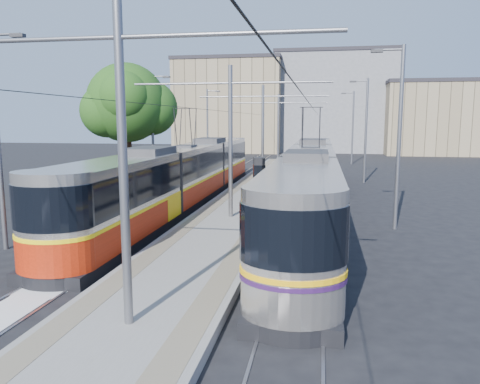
# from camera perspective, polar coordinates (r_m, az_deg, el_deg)

# --- Properties ---
(ground) EXTENTS (160.00, 160.00, 0.00)m
(ground) POSITION_cam_1_polar(r_m,az_deg,el_deg) (14.82, -7.15, -10.30)
(ground) COLOR black
(ground) RESTS_ON ground
(platform) EXTENTS (4.00, 50.00, 0.30)m
(platform) POSITION_cam_1_polar(r_m,az_deg,el_deg) (31.02, 2.04, 0.06)
(platform) COLOR gray
(platform) RESTS_ON ground
(tactile_strip_left) EXTENTS (0.70, 50.00, 0.01)m
(tactile_strip_left) POSITION_cam_1_polar(r_m,az_deg,el_deg) (31.22, -0.59, 0.41)
(tactile_strip_left) COLOR gray
(tactile_strip_left) RESTS_ON platform
(tactile_strip_right) EXTENTS (0.70, 50.00, 0.01)m
(tactile_strip_right) POSITION_cam_1_polar(r_m,az_deg,el_deg) (30.83, 4.72, 0.27)
(tactile_strip_right) COLOR gray
(tactile_strip_right) RESTS_ON platform
(rails) EXTENTS (8.71, 70.00, 0.03)m
(rails) POSITION_cam_1_polar(r_m,az_deg,el_deg) (31.04, 2.04, -0.19)
(rails) COLOR gray
(rails) RESTS_ON ground
(track_arrow) EXTENTS (1.20, 5.00, 0.01)m
(track_arrow) POSITION_cam_1_polar(r_m,az_deg,el_deg) (13.83, -25.80, -12.52)
(track_arrow) COLOR silver
(track_arrow) RESTS_ON ground
(tram_left) EXTENTS (2.43, 29.60, 5.50)m
(tram_left) POSITION_cam_1_polar(r_m,az_deg,el_deg) (27.57, -6.56, 2.19)
(tram_left) COLOR black
(tram_left) RESTS_ON ground
(tram_right) EXTENTS (2.43, 31.58, 5.50)m
(tram_right) POSITION_cam_1_polar(r_m,az_deg,el_deg) (25.30, 8.53, 1.90)
(tram_right) COLOR black
(tram_right) RESTS_ON ground
(catenary) EXTENTS (9.20, 70.00, 7.00)m
(catenary) POSITION_cam_1_polar(r_m,az_deg,el_deg) (27.85, 1.28, 8.11)
(catenary) COLOR slate
(catenary) RESTS_ON platform
(street_lamps) EXTENTS (15.18, 38.22, 8.00)m
(street_lamps) POSITION_cam_1_polar(r_m,az_deg,el_deg) (34.64, 2.99, 7.65)
(street_lamps) COLOR slate
(street_lamps) RESTS_ON ground
(shelter) EXTENTS (0.87, 1.19, 2.39)m
(shelter) POSITION_cam_1_polar(r_m,az_deg,el_deg) (27.30, 2.34, 1.85)
(shelter) COLOR black
(shelter) RESTS_ON platform
(tree) EXTENTS (6.03, 5.57, 8.76)m
(tree) POSITION_cam_1_polar(r_m,az_deg,el_deg) (33.97, -12.94, 10.36)
(tree) COLOR #382314
(tree) RESTS_ON ground
(building_left) EXTENTS (16.32, 12.24, 14.17)m
(building_left) POSITION_cam_1_polar(r_m,az_deg,el_deg) (74.77, -1.06, 10.45)
(building_left) COLOR gray
(building_left) RESTS_ON ground
(building_centre) EXTENTS (18.36, 14.28, 15.25)m
(building_centre) POSITION_cam_1_polar(r_m,az_deg,el_deg) (77.45, 11.43, 10.62)
(building_centre) COLOR gray
(building_centre) RESTS_ON ground
(building_right) EXTENTS (14.28, 10.20, 10.38)m
(building_right) POSITION_cam_1_polar(r_m,az_deg,el_deg) (73.11, 22.65, 8.34)
(building_right) COLOR gray
(building_right) RESTS_ON ground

